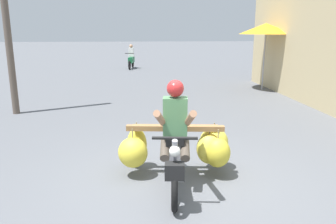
% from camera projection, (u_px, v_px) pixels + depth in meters
% --- Properties ---
extents(ground_plane, '(120.00, 120.00, 0.00)m').
position_uv_depth(ground_plane, '(186.00, 191.00, 4.81)').
color(ground_plane, '#56595E').
extents(motorbike_main_loaded, '(1.89, 1.84, 1.58)m').
position_uv_depth(motorbike_main_loaded, '(180.00, 146.00, 5.12)').
color(motorbike_main_loaded, black).
rests_on(motorbike_main_loaded, ground).
extents(motorbike_distant_ahead_left, '(0.54, 1.61, 1.40)m').
position_uv_depth(motorbike_distant_ahead_left, '(131.00, 59.00, 19.63)').
color(motorbike_distant_ahead_left, black).
rests_on(motorbike_distant_ahead_left, ground).
extents(market_umbrella_near_shop, '(1.95, 1.95, 2.47)m').
position_uv_depth(market_umbrella_near_shop, '(266.00, 29.00, 12.27)').
color(market_umbrella_near_shop, '#99999E').
rests_on(market_umbrella_near_shop, ground).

